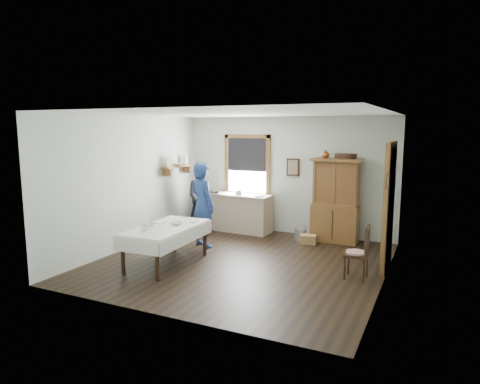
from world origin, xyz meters
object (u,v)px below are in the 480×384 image
at_px(wicker_basket, 308,239).
at_px(work_counter, 240,213).
at_px(dining_table, 167,245).
at_px(spindle_chair, 357,252).
at_px(woman_blue, 202,208).
at_px(china_hutch, 336,200).
at_px(pail, 301,234).
at_px(figure_dark, 203,200).

bearing_deg(wicker_basket, work_counter, 167.74).
xyz_separation_m(dining_table, spindle_chair, (3.24, 0.71, 0.10)).
bearing_deg(dining_table, woman_blue, 90.21).
bearing_deg(dining_table, wicker_basket, 51.39).
relative_size(china_hutch, pail, 6.62).
relative_size(dining_table, spindle_chair, 1.95).
height_order(work_counter, spindle_chair, spindle_chair).
bearing_deg(dining_table, work_counter, 87.41).
xyz_separation_m(work_counter, figure_dark, (-0.76, -0.41, 0.31)).
bearing_deg(woman_blue, wicker_basket, -126.81).
bearing_deg(spindle_chair, pail, 126.05).
bearing_deg(spindle_chair, figure_dark, 153.49).
xyz_separation_m(work_counter, woman_blue, (-0.13, -1.51, 0.36)).
height_order(dining_table, figure_dark, figure_dark).
bearing_deg(woman_blue, pail, -119.43).
xyz_separation_m(dining_table, figure_dark, (-0.63, 2.40, 0.41)).
relative_size(pail, woman_blue, 0.17).
height_order(work_counter, wicker_basket, work_counter).
xyz_separation_m(work_counter, wicker_basket, (1.81, -0.39, -0.35)).
relative_size(dining_table, pail, 6.43).
relative_size(work_counter, woman_blue, 0.96).
bearing_deg(figure_dark, work_counter, -6.36).
height_order(spindle_chair, pail, spindle_chair).
distance_m(china_hutch, pail, 1.06).
xyz_separation_m(pail, wicker_basket, (0.23, -0.18, -0.04)).
relative_size(dining_table, figure_dark, 1.15).
xyz_separation_m(china_hutch, wicker_basket, (-0.45, -0.44, -0.80)).
relative_size(china_hutch, woman_blue, 1.11).
bearing_deg(pail, woman_blue, -142.63).
bearing_deg(spindle_chair, dining_table, -170.49).
bearing_deg(wicker_basket, china_hutch, 43.85).
bearing_deg(work_counter, dining_table, -89.55).
bearing_deg(china_hutch, woman_blue, -146.65).
height_order(china_hutch, woman_blue, china_hutch).
bearing_deg(spindle_chair, woman_blue, 166.76).
bearing_deg(china_hutch, spindle_chair, -68.17).
distance_m(dining_table, figure_dark, 2.52).
bearing_deg(work_counter, pail, -4.48).
distance_m(china_hutch, spindle_chair, 2.35).
bearing_deg(figure_dark, pail, -29.77).
bearing_deg(figure_dark, wicker_basket, -34.32).
xyz_separation_m(work_counter, china_hutch, (2.26, 0.04, 0.45)).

